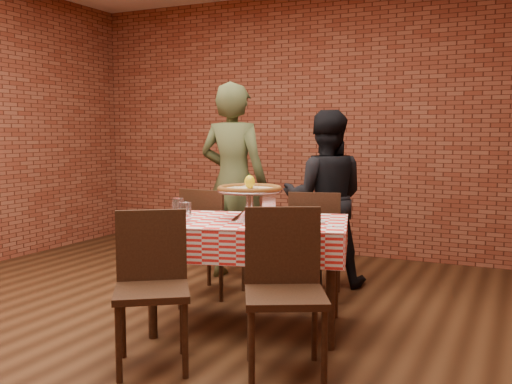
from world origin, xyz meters
TOP-DOWN VIEW (x-y plane):
  - ground at (0.00, 0.00)m, footprint 6.00×6.00m
  - back_wall at (0.00, 3.00)m, footprint 5.50×0.00m
  - table at (0.52, 0.39)m, footprint 1.49×1.12m
  - tablecloth at (0.52, 0.39)m, footprint 1.53×1.17m
  - pizza_stand at (0.52, 0.41)m, footprint 0.53×0.53m
  - pizza at (0.52, 0.41)m, footprint 0.52×0.52m
  - lemon at (0.52, 0.41)m, footprint 0.08×0.08m
  - water_glass_left at (0.17, 0.14)m, footprint 0.10×0.10m
  - water_glass_right at (-0.02, 0.33)m, footprint 0.10×0.10m
  - side_plate at (0.96, 0.47)m, footprint 0.21×0.21m
  - sweetener_packet_a at (1.10, 0.37)m, footprint 0.06×0.04m
  - sweetener_packet_b at (1.16, 0.39)m, footprint 0.06×0.06m
  - condiment_caddy at (0.53, 0.68)m, footprint 0.13×0.12m
  - chair_near_left at (0.32, -0.47)m, footprint 0.58×0.58m
  - chair_near_right at (1.05, -0.23)m, footprint 0.60×0.60m
  - chair_far_left at (-0.11, 1.03)m, footprint 0.44×0.44m
  - chair_far_right at (0.69, 1.30)m, footprint 0.50×0.50m
  - diner_olive at (-0.22, 1.58)m, footprint 0.67×0.45m
  - diner_black at (0.62, 1.72)m, footprint 0.90×0.79m

SIDE VIEW (x-z plane):
  - ground at x=0.00m, z-range 0.00..0.00m
  - table at x=0.52m, z-range 0.00..0.75m
  - chair_far_right at x=0.69m, z-range 0.00..0.89m
  - chair_far_left at x=-0.11m, z-range 0.00..0.90m
  - chair_near_left at x=0.32m, z-range 0.00..0.90m
  - chair_near_right at x=1.05m, z-range 0.00..0.93m
  - tablecloth at x=0.52m, z-range 0.53..0.76m
  - sweetener_packet_a at x=1.10m, z-range 0.76..0.76m
  - sweetener_packet_b at x=1.16m, z-range 0.76..0.76m
  - side_plate at x=0.96m, z-range 0.76..0.77m
  - diner_black at x=0.62m, z-range 0.00..1.55m
  - water_glass_left at x=0.17m, z-range 0.76..0.89m
  - water_glass_right at x=-0.02m, z-range 0.76..0.89m
  - condiment_caddy at x=0.53m, z-range 0.76..0.90m
  - pizza_stand at x=0.52m, z-range 0.76..0.96m
  - diner_olive at x=-0.22m, z-range 0.00..1.81m
  - pizza at x=0.52m, z-range 0.95..0.98m
  - lemon at x=0.52m, z-range 0.97..1.07m
  - back_wall at x=0.00m, z-range -1.30..4.20m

